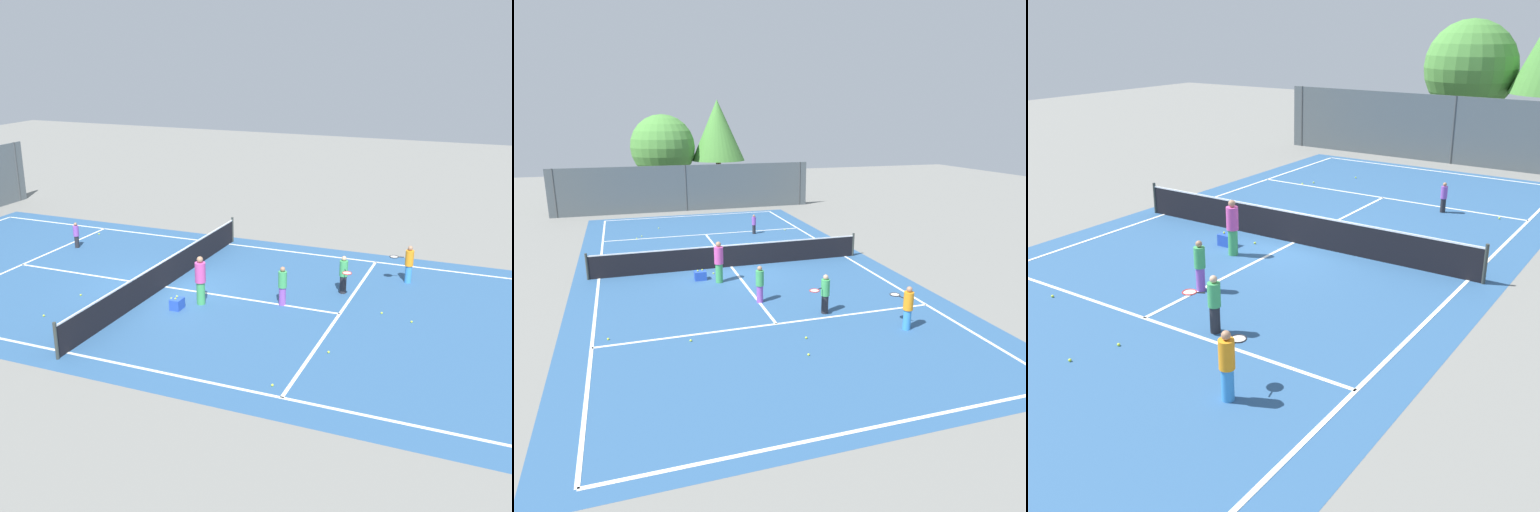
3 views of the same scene
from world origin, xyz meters
TOP-DOWN VIEW (x-y plane):
  - ground_plane at (0.00, 0.00)m, footprint 80.00×80.00m
  - court_surface at (0.00, 0.00)m, footprint 13.00×25.00m
  - tennis_net at (0.00, 0.00)m, footprint 11.90×0.10m
  - perimeter_fence at (0.00, 14.00)m, footprint 18.00×0.12m
  - tree_0 at (-1.00, 18.77)m, footprint 4.91×4.91m
  - player_0 at (2.65, 5.78)m, footprint 0.23×0.23m
  - player_1 at (-0.91, -1.89)m, footprint 0.36×0.36m
  - player_2 at (3.70, -7.93)m, footprint 0.50×0.88m
  - player_3 at (1.80, -6.03)m, footprint 0.85×0.61m
  - player_4 at (0.03, -4.43)m, footprint 0.29×0.29m
  - ball_crate at (-1.58, -1.35)m, footprint 0.46×0.35m
  - tennis_ball_1 at (-3.73, 2.28)m, footprint 0.07×0.07m
  - tennis_ball_2 at (3.88, 0.52)m, footprint 0.07×0.07m
  - tennis_ball_3 at (-3.47, 6.93)m, footprint 0.07×0.07m
  - tennis_ball_4 at (-2.41, 8.74)m, footprint 0.07×0.07m
  - tennis_ball_5 at (-3.75, 6.47)m, footprint 0.07×0.07m
  - tennis_ball_6 at (4.60, 6.06)m, footprint 0.07×0.07m
  - tennis_ball_7 at (-2.76, -6.81)m, footprint 0.07×0.07m
  - tennis_ball_8 at (-0.94, -0.77)m, footprint 0.07×0.07m
  - tennis_ball_9 at (0.52, -7.65)m, footprint 0.07×0.07m
  - tennis_ball_10 at (0.19, -8.64)m, footprint 0.07×0.07m
  - tennis_ball_11 at (-1.83, 2.27)m, footprint 0.07×0.07m
  - tennis_ball_12 at (-1.65, 0.50)m, footprint 0.07×0.07m

SIDE VIEW (x-z plane):
  - ground_plane at x=0.00m, z-range 0.00..0.00m
  - court_surface at x=0.00m, z-range 0.00..0.01m
  - tennis_ball_1 at x=-3.73m, z-range 0.00..0.07m
  - tennis_ball_2 at x=3.88m, z-range 0.00..0.07m
  - tennis_ball_3 at x=-3.47m, z-range 0.00..0.07m
  - tennis_ball_4 at x=-2.41m, z-range 0.00..0.07m
  - tennis_ball_5 at x=-3.75m, z-range 0.00..0.07m
  - tennis_ball_6 at x=4.60m, z-range 0.00..0.07m
  - tennis_ball_7 at x=-2.76m, z-range 0.00..0.07m
  - tennis_ball_8 at x=-0.94m, z-range 0.00..0.07m
  - tennis_ball_9 at x=0.52m, z-range 0.00..0.07m
  - tennis_ball_10 at x=0.19m, z-range 0.00..0.07m
  - tennis_ball_11 at x=-1.83m, z-range 0.00..0.07m
  - tennis_ball_12 at x=-1.65m, z-range 0.00..0.07m
  - ball_crate at x=-1.58m, z-range -0.03..0.40m
  - tennis_net at x=0.00m, z-range -0.04..1.06m
  - player_0 at x=2.65m, z-range 0.01..1.11m
  - player_4 at x=0.03m, z-range 0.02..1.36m
  - player_3 at x=1.80m, z-range 0.03..1.38m
  - player_2 at x=3.70m, z-range 0.03..1.42m
  - player_1 at x=-0.91m, z-range 0.02..1.68m
  - perimeter_fence at x=0.00m, z-range 0.00..3.20m
  - tree_0 at x=-1.00m, z-range 0.85..7.49m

